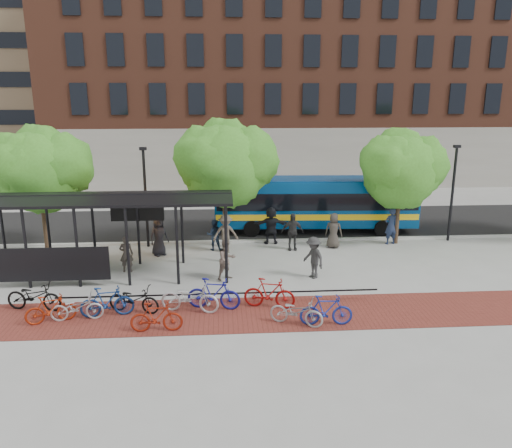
{
  "coord_description": "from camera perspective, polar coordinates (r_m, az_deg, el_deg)",
  "views": [
    {
      "loc": [
        -3.12,
        -21.47,
        7.65
      ],
      "look_at": [
        -1.53,
        1.69,
        1.6
      ],
      "focal_mm": 35.0,
      "sensor_mm": 36.0,
      "label": 1
    }
  ],
  "objects": [
    {
      "name": "pedestrian_4",
      "position": [
        25.16,
        4.17,
        -0.89
      ],
      "size": [
        1.12,
        0.49,
        1.89
      ],
      "primitive_type": "imported",
      "rotation": [
        0.0,
        0.0,
        6.31
      ],
      "color": "#2A2A2A",
      "rests_on": "ground"
    },
    {
      "name": "bike_3",
      "position": [
        18.54,
        -16.66,
        -8.53
      ],
      "size": [
        1.93,
        0.82,
        1.12
      ],
      "primitive_type": "imported",
      "rotation": [
        0.0,
        0.0,
        1.73
      ],
      "color": "navy",
      "rests_on": "ground"
    },
    {
      "name": "bike_0",
      "position": [
        19.99,
        -24.03,
        -7.54
      ],
      "size": [
        2.19,
        1.13,
        1.1
      ],
      "primitive_type": "imported",
      "rotation": [
        0.0,
        0.0,
        1.37
      ],
      "color": "black",
      "rests_on": "ground"
    },
    {
      "name": "tree_c",
      "position": [
        26.72,
        16.37,
        6.29
      ],
      "size": [
        4.66,
        3.8,
        5.92
      ],
      "color": "#382619",
      "rests_on": "ground"
    },
    {
      "name": "curb",
      "position": [
        26.76,
        2.93,
        -1.89
      ],
      "size": [
        160.0,
        0.25,
        0.12
      ],
      "primitive_type": "cube",
      "color": "#B7B7B2",
      "rests_on": "ground"
    },
    {
      "name": "building_tower",
      "position": [
        63.23,
        -16.78,
        20.71
      ],
      "size": [
        22.0,
        22.0,
        30.0
      ],
      "primitive_type": "cube",
      "color": "#7A664C",
      "rests_on": "ground"
    },
    {
      "name": "pedestrian_8",
      "position": [
        21.16,
        -3.35,
        -4.1
      ],
      "size": [
        1.08,
        1.03,
        1.75
      ],
      "primitive_type": "imported",
      "rotation": [
        0.0,
        0.0,
        0.61
      ],
      "color": "brown",
      "rests_on": "ground"
    },
    {
      "name": "pedestrian_7",
      "position": [
        27.0,
        15.16,
        -0.23
      ],
      "size": [
        0.8,
        0.63,
        1.95
      ],
      "primitive_type": "imported",
      "rotation": [
        0.0,
        0.0,
        3.4
      ],
      "color": "#1D2845",
      "rests_on": "ground"
    },
    {
      "name": "pedestrian_0",
      "position": [
        24.71,
        -11.04,
        -1.36
      ],
      "size": [
        1.13,
        1.05,
        1.93
      ],
      "primitive_type": "imported",
      "rotation": [
        0.0,
        0.0,
        0.61
      ],
      "color": "black",
      "rests_on": "ground"
    },
    {
      "name": "bike_1",
      "position": [
        18.74,
        -22.43,
        -8.98
      ],
      "size": [
        1.74,
        0.99,
        1.01
      ],
      "primitive_type": "imported",
      "rotation": [
        0.0,
        0.0,
        1.9
      ],
      "color": "maroon",
      "rests_on": "ground"
    },
    {
      "name": "building_brick",
      "position": [
        49.31,
        12.03,
        17.04
      ],
      "size": [
        55.0,
        14.0,
        20.0
      ],
      "primitive_type": "cube",
      "color": "brown",
      "rests_on": "ground"
    },
    {
      "name": "bike_9",
      "position": [
        18.49,
        1.54,
        -7.91
      ],
      "size": [
        1.98,
        1.0,
        1.15
      ],
      "primitive_type": "imported",
      "rotation": [
        0.0,
        0.0,
        1.32
      ],
      "color": "maroon",
      "rests_on": "ground"
    },
    {
      "name": "bike_rack_rail",
      "position": [
        18.98,
        -4.19,
        -9.2
      ],
      "size": [
        12.0,
        0.05,
        0.95
      ],
      "primitive_type": "cube",
      "color": "black",
      "rests_on": "ground"
    },
    {
      "name": "bike_4",
      "position": [
        18.67,
        -13.79,
        -8.34
      ],
      "size": [
        2.04,
        1.2,
        1.01
      ],
      "primitive_type": "imported",
      "rotation": [
        0.0,
        0.0,
        1.28
      ],
      "color": "black",
      "rests_on": "ground"
    },
    {
      "name": "pedestrian_3",
      "position": [
        24.7,
        -3.49,
        -1.11
      ],
      "size": [
        1.31,
        0.82,
        1.94
      ],
      "primitive_type": "imported",
      "rotation": [
        0.0,
        0.0,
        0.08
      ],
      "color": "brown",
      "rests_on": "ground"
    },
    {
      "name": "brick_strip",
      "position": [
        18.2,
        -0.03,
        -10.25
      ],
      "size": [
        24.0,
        3.0,
        0.01
      ],
      "primitive_type": "cube",
      "color": "maroon",
      "rests_on": "ground"
    },
    {
      "name": "bike_7",
      "position": [
        18.44,
        -4.85,
        -7.95
      ],
      "size": [
        2.05,
        0.98,
        1.19
      ],
      "primitive_type": "imported",
      "rotation": [
        0.0,
        0.0,
        1.35
      ],
      "color": "navy",
      "rests_on": "ground"
    },
    {
      "name": "bus_shelter",
      "position": [
        22.08,
        -16.97,
        1.8
      ],
      "size": [
        10.6,
        3.07,
        3.6
      ],
      "color": "black",
      "rests_on": "ground"
    },
    {
      "name": "pedestrian_2",
      "position": [
        25.2,
        -4.8,
        -1.23
      ],
      "size": [
        0.79,
        0.63,
        1.59
      ],
      "primitive_type": "imported",
      "rotation": [
        0.0,
        0.0,
        3.11
      ],
      "color": "#20314B",
      "rests_on": "ground"
    },
    {
      "name": "bike_6",
      "position": [
        18.3,
        -7.57,
        -8.31
      ],
      "size": [
        2.27,
        1.24,
        1.13
      ],
      "primitive_type": "imported",
      "rotation": [
        0.0,
        0.0,
        1.33
      ],
      "color": "#B5B5B8",
      "rests_on": "ground"
    },
    {
      "name": "pedestrian_5",
      "position": [
        26.16,
        1.74,
        -0.15
      ],
      "size": [
        1.84,
        0.62,
        1.98
      ],
      "primitive_type": "imported",
      "rotation": [
        0.0,
        0.0,
        3.12
      ],
      "color": "black",
      "rests_on": "ground"
    },
    {
      "name": "tree_b",
      "position": [
        25.03,
        -3.44,
        7.26
      ],
      "size": [
        5.15,
        4.2,
        6.47
      ],
      "color": "#382619",
      "rests_on": "ground"
    },
    {
      "name": "bike_10",
      "position": [
        17.26,
        4.64,
        -9.94
      ],
      "size": [
        1.99,
        1.37,
        0.99
      ],
      "primitive_type": "imported",
      "rotation": [
        0.0,
        0.0,
        1.15
      ],
      "color": "gray",
      "rests_on": "ground"
    },
    {
      "name": "bike_5",
      "position": [
        17.07,
        -11.32,
        -10.4
      ],
      "size": [
        1.74,
        0.52,
        1.04
      ],
      "primitive_type": "imported",
      "rotation": [
        0.0,
        0.0,
        1.59
      ],
      "color": "maroon",
      "rests_on": "ground"
    },
    {
      "name": "tree_a",
      "position": [
        26.55,
        -23.36,
        6.04
      ],
      "size": [
        4.9,
        4.0,
        6.18
      ],
      "color": "#382619",
      "rests_on": "ground"
    },
    {
      "name": "ground",
      "position": [
        23.01,
        4.1,
        -4.85
      ],
      "size": [
        160.0,
        160.0,
        0.0
      ],
      "primitive_type": "plane",
      "color": "#9E9E99",
      "rests_on": "ground"
    },
    {
      "name": "bike_11",
      "position": [
        17.34,
        8.03,
        -9.75
      ],
      "size": [
        1.83,
        0.6,
        1.09
      ],
      "primitive_type": "imported",
      "rotation": [
        0.0,
        0.0,
        1.52
      ],
      "color": "navy",
      "rests_on": "ground"
    },
    {
      "name": "pedestrian_6",
      "position": [
        25.77,
        8.86,
        -0.74
      ],
      "size": [
        1.04,
        0.87,
        1.81
      ],
      "primitive_type": "imported",
      "rotation": [
        0.0,
        0.0,
        2.75
      ],
      "color": "#3C3630",
      "rests_on": "ground"
    },
    {
      "name": "pedestrian_9",
      "position": [
        21.43,
        6.58,
        -3.84
      ],
      "size": [
        1.16,
        1.35,
        1.82
      ],
      "primitive_type": "imported",
      "rotation": [
        0.0,
        0.0,
        5.23
      ],
      "color": "#2B2B2B",
      "rests_on": "ground"
    },
    {
      "name": "pedestrian_1",
      "position": [
        22.75,
        -14.6,
        -3.35
      ],
      "size": [
        0.62,
        0.42,
        1.64
      ],
      "primitive_type": "imported",
      "rotation": [
        0.0,
        0.0,
        3.18
      ],
      "color": "#3E3831",
      "rests_on": "ground"
    },
    {
      "name": "bike_2",
      "position": [
        18.64,
        -19.8,
        -8.97
      ],
      "size": [
        1.85,
        0.81,
        0.94
      ],
      "primitive_type": "imported",
      "rotation": [
        0.0,
        0.0,
        1.67
      ],
      "color": "#B1B1B3",
      "rests_on": "ground"
    },
    {
      "name": "lamp_post_left",
      "position": [
        25.84,
        -12.52,
        3.32
      ],
      "size": [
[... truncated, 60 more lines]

